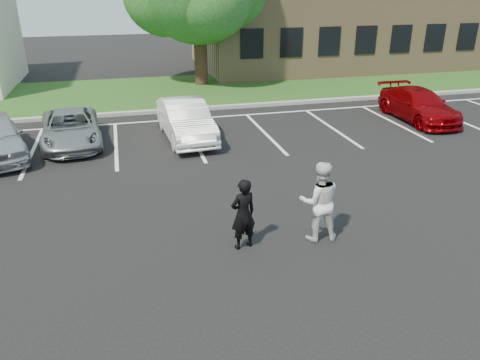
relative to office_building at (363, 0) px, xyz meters
name	(u,v)px	position (x,y,z in m)	size (l,w,h in m)	color
ground_plane	(251,249)	(-14.00, -21.99, -4.16)	(90.00, 90.00, 0.00)	black
curb	(179,110)	(-14.00, -9.99, -4.08)	(40.00, 0.30, 0.15)	gray
grass_strip	(169,92)	(-14.00, -5.99, -4.12)	(44.00, 8.00, 0.08)	#134213
stall_lines	(224,129)	(-12.60, -13.04, -4.15)	(34.00, 5.36, 0.01)	silver
office_building	(363,0)	(0.00, 0.00, 0.00)	(22.40, 10.40, 8.30)	#9D7F58
man_black_suit	(243,214)	(-14.15, -21.84, -3.34)	(0.60, 0.39, 1.63)	black
man_white_shirt	(319,201)	(-12.41, -21.90, -3.22)	(0.91, 0.71, 1.88)	silver
car_silver_minivan	(71,128)	(-18.30, -13.51, -3.57)	(1.96, 4.26, 1.18)	#9B9DA2
car_white_sedan	(186,120)	(-14.23, -13.90, -3.45)	(1.51, 4.32, 1.42)	white
car_red_compact	(419,105)	(-4.45, -13.84, -3.52)	(1.79, 4.39, 1.27)	#7C0206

